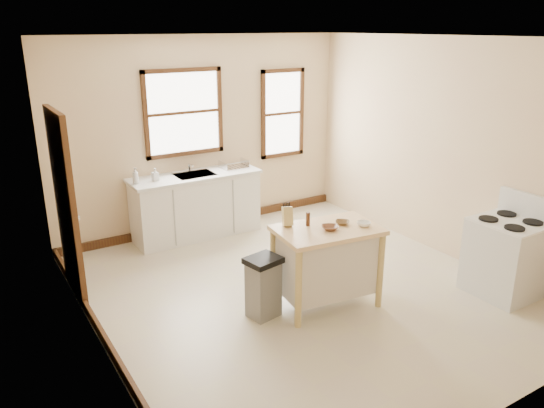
{
  "coord_description": "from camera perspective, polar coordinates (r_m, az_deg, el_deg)",
  "views": [
    {
      "loc": [
        -3.18,
        -4.48,
        2.92
      ],
      "look_at": [
        -0.14,
        0.4,
        0.97
      ],
      "focal_mm": 35.0,
      "sensor_mm": 36.0,
      "label": 1
    }
  ],
  "objects": [
    {
      "name": "floor",
      "position": [
        6.22,
        3.06,
        -9.26
      ],
      "size": [
        5.0,
        5.0,
        0.0
      ],
      "primitive_type": "plane",
      "color": "#BFB197",
      "rests_on": "ground"
    },
    {
      "name": "ceiling",
      "position": [
        5.5,
        3.58,
        17.47
      ],
      "size": [
        5.0,
        5.0,
        0.0
      ],
      "primitive_type": "plane",
      "rotation": [
        3.14,
        0.0,
        0.0
      ],
      "color": "white",
      "rests_on": "ground"
    },
    {
      "name": "wall_back",
      "position": [
        7.82,
        -7.36,
        7.38
      ],
      "size": [
        4.5,
        0.04,
        2.8
      ],
      "primitive_type": "cube",
      "color": "beige",
      "rests_on": "ground"
    },
    {
      "name": "wall_left",
      "position": [
        4.82,
        -19.15,
        -0.67
      ],
      "size": [
        0.04,
        5.0,
        2.8
      ],
      "primitive_type": "cube",
      "color": "beige",
      "rests_on": "ground"
    },
    {
      "name": "wall_right",
      "position": [
        7.2,
        18.19,
        5.63
      ],
      "size": [
        0.04,
        5.0,
        2.8
      ],
      "primitive_type": "cube",
      "color": "beige",
      "rests_on": "ground"
    },
    {
      "name": "window_main",
      "position": [
        7.63,
        -9.48,
        9.67
      ],
      "size": [
        1.17,
        0.06,
        1.22
      ],
      "primitive_type": null,
      "color": "#3C1E10",
      "rests_on": "wall_back"
    },
    {
      "name": "window_side",
      "position": [
        8.41,
        1.12,
        9.71
      ],
      "size": [
        0.77,
        0.06,
        1.37
      ],
      "primitive_type": null,
      "color": "#3C1E10",
      "rests_on": "wall_back"
    },
    {
      "name": "door_left",
      "position": [
        6.15,
        -21.3,
        -0.26
      ],
      "size": [
        0.06,
        0.9,
        2.1
      ],
      "primitive_type": "cube",
      "color": "#3C1E10",
      "rests_on": "ground"
    },
    {
      "name": "baseboard_back",
      "position": [
        8.16,
        -6.89,
        -1.91
      ],
      "size": [
        4.5,
        0.04,
        0.12
      ],
      "primitive_type": "cube",
      "color": "#3C1E10",
      "rests_on": "ground"
    },
    {
      "name": "baseboard_left",
      "position": [
        5.4,
        -17.29,
        -14.15
      ],
      "size": [
        0.04,
        5.0,
        0.12
      ],
      "primitive_type": "cube",
      "color": "#3C1E10",
      "rests_on": "ground"
    },
    {
      "name": "sink_counter",
      "position": [
        7.68,
        -8.16,
        -0.13
      ],
      "size": [
        1.86,
        0.62,
        0.92
      ],
      "primitive_type": null,
      "color": "silver",
      "rests_on": "ground"
    },
    {
      "name": "faucet",
      "position": [
        7.68,
        -8.9,
        4.27
      ],
      "size": [
        0.03,
        0.03,
        0.22
      ],
      "primitive_type": "cylinder",
      "color": "silver",
      "rests_on": "sink_counter"
    },
    {
      "name": "soap_bottle_a",
      "position": [
        7.22,
        -14.48,
        2.96
      ],
      "size": [
        0.11,
        0.11,
        0.22
      ],
      "primitive_type": "imported",
      "rotation": [
        0.0,
        0.0,
        0.39
      ],
      "color": "#B2B2B2",
      "rests_on": "sink_counter"
    },
    {
      "name": "soap_bottle_b",
      "position": [
        7.31,
        -12.46,
        3.12
      ],
      "size": [
        0.09,
        0.09,
        0.17
      ],
      "primitive_type": "imported",
      "rotation": [
        0.0,
        0.0,
        0.17
      ],
      "color": "#B2B2B2",
      "rests_on": "sink_counter"
    },
    {
      "name": "dish_rack",
      "position": [
        7.82,
        -4.11,
        4.25
      ],
      "size": [
        0.46,
        0.4,
        0.1
      ],
      "primitive_type": null,
      "rotation": [
        0.0,
        0.0,
        0.31
      ],
      "color": "silver",
      "rests_on": "sink_counter"
    },
    {
      "name": "kitchen_island",
      "position": [
        5.78,
        5.87,
        -6.69
      ],
      "size": [
        1.17,
        0.82,
        0.89
      ],
      "primitive_type": null,
      "rotation": [
        0.0,
        0.0,
        -0.12
      ],
      "color": "#E7CB88",
      "rests_on": "ground"
    },
    {
      "name": "knife_block",
      "position": [
        5.6,
        1.67,
        -1.4
      ],
      "size": [
        0.13,
        0.13,
        0.2
      ],
      "primitive_type": null,
      "rotation": [
        0.0,
        0.0,
        -0.35
      ],
      "color": "tan",
      "rests_on": "kitchen_island"
    },
    {
      "name": "pepper_grinder",
      "position": [
        5.62,
        3.89,
        -1.63
      ],
      "size": [
        0.05,
        0.05,
        0.15
      ],
      "primitive_type": "cylinder",
      "rotation": [
        0.0,
        0.0,
        -0.29
      ],
      "color": "#442512",
      "rests_on": "kitchen_island"
    },
    {
      "name": "bowl_a",
      "position": [
        5.55,
        6.25,
        -2.57
      ],
      "size": [
        0.23,
        0.23,
        0.04
      ],
      "primitive_type": "imported",
      "rotation": [
        0.0,
        0.0,
        -0.48
      ],
      "color": "brown",
      "rests_on": "kitchen_island"
    },
    {
      "name": "bowl_b",
      "position": [
        5.72,
        7.58,
        -1.99
      ],
      "size": [
        0.21,
        0.21,
        0.04
      ],
      "primitive_type": "imported",
      "rotation": [
        0.0,
        0.0,
        0.83
      ],
      "color": "brown",
      "rests_on": "kitchen_island"
    },
    {
      "name": "bowl_c",
      "position": [
        5.7,
        9.84,
        -2.14
      ],
      "size": [
        0.18,
        0.18,
        0.05
      ],
      "primitive_type": "imported",
      "rotation": [
        0.0,
        0.0,
        0.23
      ],
      "color": "white",
      "rests_on": "kitchen_island"
    },
    {
      "name": "trash_bin",
      "position": [
        5.57,
        -0.93,
        -8.92
      ],
      "size": [
        0.39,
        0.35,
        0.67
      ],
      "primitive_type": null,
      "rotation": [
        0.0,
        0.0,
        0.19
      ],
      "color": "slate",
      "rests_on": "ground"
    },
    {
      "name": "gas_stove",
      "position": [
        6.47,
        23.91,
        -4.22
      ],
      "size": [
        0.7,
        0.71,
        1.14
      ],
      "primitive_type": null,
      "color": "silver",
      "rests_on": "ground"
    }
  ]
}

